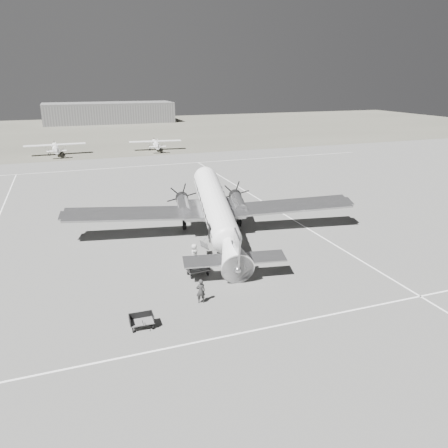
# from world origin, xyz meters

# --- Properties ---
(ground) EXTENTS (260.00, 260.00, 0.00)m
(ground) POSITION_xyz_m (0.00, 0.00, 0.00)
(ground) COLOR slate
(ground) RESTS_ON ground
(taxi_line_near) EXTENTS (60.00, 0.15, 0.01)m
(taxi_line_near) POSITION_xyz_m (0.00, -14.00, 0.01)
(taxi_line_near) COLOR white
(taxi_line_near) RESTS_ON ground
(taxi_line_right) EXTENTS (0.15, 80.00, 0.01)m
(taxi_line_right) POSITION_xyz_m (12.00, 0.00, 0.01)
(taxi_line_right) COLOR white
(taxi_line_right) RESTS_ON ground
(taxi_line_horizon) EXTENTS (90.00, 0.15, 0.01)m
(taxi_line_horizon) POSITION_xyz_m (0.00, 40.00, 0.01)
(taxi_line_horizon) COLOR white
(taxi_line_horizon) RESTS_ON ground
(grass_infield) EXTENTS (260.00, 90.00, 0.01)m
(grass_infield) POSITION_xyz_m (0.00, 95.00, 0.00)
(grass_infield) COLOR #5C5A4E
(grass_infield) RESTS_ON ground
(hangar_main) EXTENTS (42.00, 14.00, 6.60)m
(hangar_main) POSITION_xyz_m (5.00, 120.00, 3.30)
(hangar_main) COLOR slate
(hangar_main) RESTS_ON ground
(dc3_airliner) EXTENTS (31.58, 24.44, 5.45)m
(dc3_airliner) POSITION_xyz_m (2.26, 1.54, 2.73)
(dc3_airliner) COLOR #B0B1B3
(dc3_airliner) RESTS_ON ground
(light_plane_left) EXTENTS (12.11, 10.03, 2.42)m
(light_plane_left) POSITION_xyz_m (-12.04, 56.88, 1.21)
(light_plane_left) COLOR white
(light_plane_left) RESTS_ON ground
(light_plane_right) EXTENTS (11.78, 9.94, 2.26)m
(light_plane_right) POSITION_xyz_m (7.63, 56.14, 1.13)
(light_plane_right) COLOR white
(light_plane_right) RESTS_ON ground
(baggage_cart_near) EXTENTS (1.85, 1.38, 0.99)m
(baggage_cart_near) POSITION_xyz_m (-1.68, -5.31, 0.49)
(baggage_cart_near) COLOR #5C5C5C
(baggage_cart_near) RESTS_ON ground
(baggage_cart_far) EXTENTS (1.56, 1.12, 0.87)m
(baggage_cart_far) POSITION_xyz_m (-7.07, -11.35, 0.43)
(baggage_cart_far) COLOR #5C5C5C
(baggage_cart_far) RESTS_ON ground
(ground_crew) EXTENTS (0.66, 0.47, 1.73)m
(ground_crew) POSITION_xyz_m (-2.74, -9.57, 0.87)
(ground_crew) COLOR #2D2D2D
(ground_crew) RESTS_ON ground
(ramp_agent) EXTENTS (0.74, 0.89, 1.64)m
(ramp_agent) POSITION_xyz_m (-1.47, -4.12, 0.82)
(ramp_agent) COLOR silver
(ramp_agent) RESTS_ON ground
(passenger) EXTENTS (0.71, 0.93, 1.70)m
(passenger) POSITION_xyz_m (-1.29, -3.07, 0.85)
(passenger) COLOR #BBBBB9
(passenger) RESTS_ON ground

